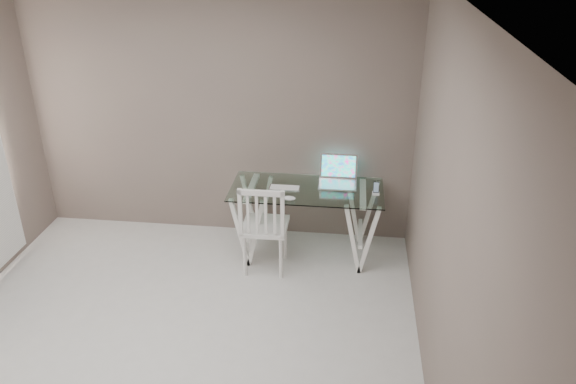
% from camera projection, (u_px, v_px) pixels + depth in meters
% --- Properties ---
extents(room, '(4.50, 4.52, 2.71)m').
position_uv_depth(room, '(127.00, 165.00, 3.60)').
color(room, '#BAB7B2').
rests_on(room, ground).
extents(desk, '(1.50, 0.70, 0.75)m').
position_uv_depth(desk, '(306.00, 221.00, 5.67)').
color(desk, silver).
rests_on(desk, ground).
extents(chair, '(0.43, 0.43, 0.95)m').
position_uv_depth(chair, '(264.00, 225.00, 5.33)').
color(chair, silver).
rests_on(chair, ground).
extents(laptop, '(0.38, 0.34, 0.26)m').
position_uv_depth(laptop, '(338.00, 177.00, 5.63)').
color(laptop, silver).
rests_on(laptop, desk).
extents(keyboard, '(0.31, 0.13, 0.01)m').
position_uv_depth(keyboard, '(285.00, 188.00, 5.53)').
color(keyboard, silver).
rests_on(keyboard, desk).
extents(mouse, '(0.12, 0.07, 0.04)m').
position_uv_depth(mouse, '(289.00, 198.00, 5.29)').
color(mouse, white).
rests_on(mouse, desk).
extents(phone_dock, '(0.07, 0.07, 0.13)m').
position_uv_depth(phone_dock, '(376.00, 191.00, 5.40)').
color(phone_dock, white).
rests_on(phone_dock, desk).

